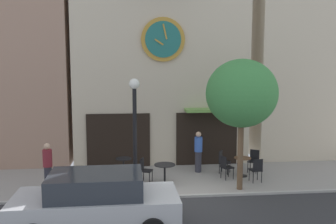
{
  "coord_description": "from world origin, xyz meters",
  "views": [
    {
      "loc": [
        -1.88,
        -11.8,
        4.33
      ],
      "look_at": [
        -0.42,
        2.05,
        2.6
      ],
      "focal_mm": 40.1,
      "sensor_mm": 36.0,
      "label": 1
    }
  ],
  "objects": [
    {
      "name": "street_tree",
      "position": [
        1.97,
        0.64,
        3.37
      ],
      "size": [
        2.47,
        2.23,
        4.56
      ],
      "color": "brown",
      "rests_on": "ground_plane"
    },
    {
      "name": "cafe_chair_left_end",
      "position": [
        -1.34,
        1.78,
        0.53
      ],
      "size": [
        0.52,
        0.52,
        0.9
      ],
      "color": "black",
      "rests_on": "ground_plane"
    },
    {
      "name": "ground_plane",
      "position": [
        0.0,
        -0.87,
        -0.02
      ],
      "size": [
        26.33,
        10.0,
        0.13
      ],
      "color": "gray"
    },
    {
      "name": "cafe_chair_by_entrance",
      "position": [
        3.18,
        2.71,
        0.53
      ],
      "size": [
        0.56,
        0.56,
        0.9
      ],
      "color": "black",
      "rests_on": "ground_plane"
    },
    {
      "name": "parked_car_silver",
      "position": [
        -2.77,
        -2.18,
        0.76
      ],
      "size": [
        4.32,
        2.06,
        1.55
      ],
      "color": "#B7BABF",
      "rests_on": "ground_plane"
    },
    {
      "name": "neighbor_building_left",
      "position": [
        -7.32,
        6.34,
        7.25
      ],
      "size": [
        5.76,
        4.47,
        14.51
      ],
      "color": "#9E7A66",
      "rests_on": "ground_plane"
    },
    {
      "name": "cafe_chair_under_awning",
      "position": [
        2.82,
        1.33,
        0.53
      ],
      "size": [
        0.45,
        0.45,
        0.9
      ],
      "color": "black",
      "rests_on": "ground_plane"
    },
    {
      "name": "street_lamp",
      "position": [
        -1.69,
        0.92,
        1.98
      ],
      "size": [
        0.36,
        0.36,
        3.9
      ],
      "color": "black",
      "rests_on": "ground_plane"
    },
    {
      "name": "cafe_table_center_left",
      "position": [
        2.52,
        2.14,
        0.51
      ],
      "size": [
        0.67,
        0.67,
        0.75
      ],
      "color": "black",
      "rests_on": "ground_plane"
    },
    {
      "name": "cafe_chair_corner",
      "position": [
        1.87,
        2.67,
        0.53
      ],
      "size": [
        0.55,
        0.55,
        0.9
      ],
      "color": "black",
      "rests_on": "ground_plane"
    },
    {
      "name": "pedestrian_blue",
      "position": [
        0.91,
        2.92,
        0.86
      ],
      "size": [
        0.32,
        0.32,
        1.67
      ],
      "color": "#2D2D38",
      "rests_on": "ground_plane"
    },
    {
      "name": "clock_building",
      "position": [
        -0.42,
        5.13,
        5.16
      ],
      "size": [
        7.67,
        3.28,
        9.99
      ],
      "color": "beige",
      "rests_on": "ground_plane"
    },
    {
      "name": "cafe_table_rightmost",
      "position": [
        -0.61,
        1.45,
        0.55
      ],
      "size": [
        0.77,
        0.77,
        0.75
      ],
      "color": "black",
      "rests_on": "ground_plane"
    },
    {
      "name": "pedestrian_maroon",
      "position": [
        -4.71,
        1.23,
        0.86
      ],
      "size": [
        0.45,
        0.45,
        1.67
      ],
      "color": "#2D2D38",
      "rests_on": "ground_plane"
    },
    {
      "name": "cafe_table_center",
      "position": [
        -2.11,
        2.57,
        0.49
      ],
      "size": [
        0.62,
        0.62,
        0.74
      ],
      "color": "black",
      "rests_on": "ground_plane"
    },
    {
      "name": "cafe_chair_facing_wall",
      "position": [
        1.77,
        1.86,
        0.53
      ],
      "size": [
        0.51,
        0.51,
        0.9
      ],
      "color": "black",
      "rests_on": "ground_plane"
    }
  ]
}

